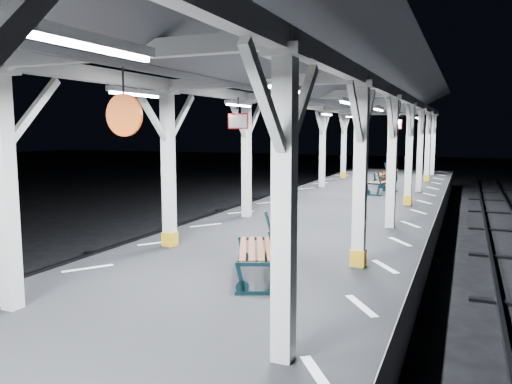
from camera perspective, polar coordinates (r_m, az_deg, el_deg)
The scene contains 8 objects.
ground at distance 8.53m, azimuth -5.39°, elevation -16.95°, with size 120.00×120.00×0.00m, color black.
platform at distance 8.34m, azimuth -5.44°, elevation -13.81°, with size 6.00×50.00×1.00m, color black.
hazard_stripes_left at distance 9.54m, azimuth -18.67°, elevation -8.26°, with size 1.00×48.00×0.01m, color silver.
hazard_stripes_right at distance 7.39m, azimuth 11.92°, elevation -12.60°, with size 1.00×48.00×0.01m, color silver.
canopy at distance 7.85m, azimuth -5.85°, elevation 15.01°, with size 5.40×49.00×4.65m.
bench_mid at distance 8.39m, azimuth 0.77°, elevation -6.26°, with size 1.35×1.96×1.00m.
bench_far at distance 22.60m, azimuth 14.69°, elevation 1.99°, with size 1.22×1.95×1.00m.
bench_extra at distance 19.90m, azimuth 14.48°, elevation 1.23°, with size 1.02×1.83×0.94m.
Camera 1 is at (3.73, -6.84, 3.48)m, focal length 35.00 mm.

